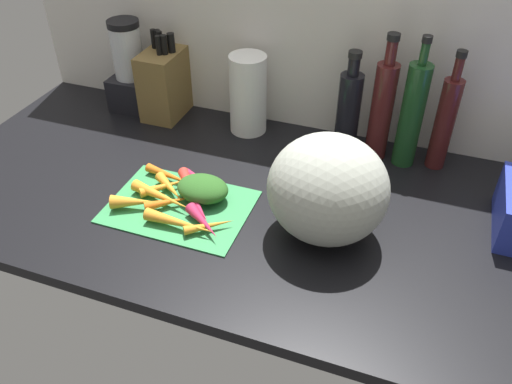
% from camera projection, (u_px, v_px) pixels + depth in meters
% --- Properties ---
extents(ground_plane, '(1.70, 0.80, 0.03)m').
position_uv_depth(ground_plane, '(258.00, 202.00, 1.30)').
color(ground_plane, black).
extents(wall_back, '(1.70, 0.03, 0.60)m').
position_uv_depth(wall_back, '(307.00, 25.00, 1.39)').
color(wall_back, silver).
rests_on(wall_back, ground_plane).
extents(cutting_board, '(0.34, 0.24, 0.01)m').
position_uv_depth(cutting_board, '(180.00, 206.00, 1.26)').
color(cutting_board, '#338C4C').
rests_on(cutting_board, ground_plane).
extents(carrot_0, '(0.10, 0.11, 0.02)m').
position_uv_depth(carrot_0, '(165.00, 186.00, 1.29)').
color(carrot_0, orange).
rests_on(carrot_0, cutting_board).
extents(carrot_1, '(0.11, 0.11, 0.03)m').
position_uv_depth(carrot_1, '(197.00, 205.00, 1.23)').
color(carrot_1, '#B2264C').
rests_on(carrot_1, cutting_board).
extents(carrot_2, '(0.11, 0.07, 0.03)m').
position_uv_depth(carrot_2, '(134.00, 202.00, 1.24)').
color(carrot_2, orange).
rests_on(carrot_2, cutting_board).
extents(carrot_3, '(0.10, 0.09, 0.02)m').
position_uv_depth(carrot_3, '(209.00, 226.00, 1.18)').
color(carrot_3, orange).
rests_on(carrot_3, cutting_board).
extents(carrot_4, '(0.11, 0.09, 0.03)m').
position_uv_depth(carrot_4, '(203.00, 222.00, 1.19)').
color(carrot_4, '#B2264C').
rests_on(carrot_4, cutting_board).
extents(carrot_5, '(0.15, 0.05, 0.02)m').
position_uv_depth(carrot_5, '(171.00, 176.00, 1.33)').
color(carrot_5, orange).
rests_on(carrot_5, cutting_board).
extents(carrot_6, '(0.15, 0.07, 0.02)m').
position_uv_depth(carrot_6, '(206.00, 183.00, 1.31)').
color(carrot_6, '#B2264C').
rests_on(carrot_6, cutting_board).
extents(carrot_7, '(0.17, 0.07, 0.03)m').
position_uv_depth(carrot_7, '(161.00, 196.00, 1.26)').
color(carrot_7, orange).
rests_on(carrot_7, cutting_board).
extents(carrot_8, '(0.13, 0.15, 0.03)m').
position_uv_depth(carrot_8, '(191.00, 191.00, 1.28)').
color(carrot_8, red).
rests_on(carrot_8, cutting_board).
extents(carrot_9, '(0.11, 0.09, 0.03)m').
position_uv_depth(carrot_9, '(170.00, 188.00, 1.29)').
color(carrot_9, orange).
rests_on(carrot_9, cutting_board).
extents(carrot_10, '(0.10, 0.09, 0.02)m').
position_uv_depth(carrot_10, '(168.00, 202.00, 1.25)').
color(carrot_10, orange).
rests_on(carrot_10, cutting_board).
extents(carrot_11, '(0.17, 0.04, 0.03)m').
position_uv_depth(carrot_11, '(179.00, 223.00, 1.18)').
color(carrot_11, orange).
rests_on(carrot_11, cutting_board).
extents(carrot_greens_pile, '(0.13, 0.10, 0.05)m').
position_uv_depth(carrot_greens_pile, '(203.00, 189.00, 1.26)').
color(carrot_greens_pile, '#2D6023').
rests_on(carrot_greens_pile, cutting_board).
extents(winter_squash, '(0.26, 0.24, 0.25)m').
position_uv_depth(winter_squash, '(328.00, 189.00, 1.12)').
color(winter_squash, '#B2B7A8').
rests_on(winter_squash, ground_plane).
extents(knife_block, '(0.11, 0.16, 0.26)m').
position_uv_depth(knife_block, '(164.00, 83.00, 1.56)').
color(knife_block, brown).
rests_on(knife_block, ground_plane).
extents(blender_appliance, '(0.12, 0.12, 0.28)m').
position_uv_depth(blender_appliance, '(130.00, 72.00, 1.58)').
color(blender_appliance, black).
rests_on(blender_appliance, ground_plane).
extents(paper_towel_roll, '(0.11, 0.11, 0.23)m').
position_uv_depth(paper_towel_roll, '(248.00, 94.00, 1.48)').
color(paper_towel_roll, white).
rests_on(paper_towel_roll, ground_plane).
extents(bottle_0, '(0.06, 0.06, 0.29)m').
position_uv_depth(bottle_0, '(348.00, 111.00, 1.39)').
color(bottle_0, black).
rests_on(bottle_0, ground_plane).
extents(bottle_1, '(0.06, 0.06, 0.34)m').
position_uv_depth(bottle_1, '(382.00, 109.00, 1.35)').
color(bottle_1, '#471919').
rests_on(bottle_1, ground_plane).
extents(bottle_2, '(0.06, 0.06, 0.35)m').
position_uv_depth(bottle_2, '(412.00, 114.00, 1.33)').
color(bottle_2, '#19421E').
rests_on(bottle_2, ground_plane).
extents(bottle_3, '(0.05, 0.05, 0.32)m').
position_uv_depth(bottle_3, '(445.00, 122.00, 1.32)').
color(bottle_3, '#471919').
rests_on(bottle_3, ground_plane).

